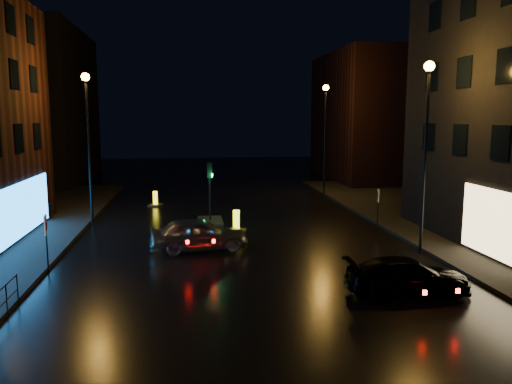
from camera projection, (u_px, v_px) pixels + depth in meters
ground at (270, 314)px, 15.38m from camera, size 120.00×120.00×0.00m
building_far_left at (40, 106)px, 46.46m from camera, size 8.00×16.00×14.00m
building_far_right at (370, 117)px, 47.86m from camera, size 8.00×14.00×12.00m
street_lamp_lfar at (88, 125)px, 27.21m from camera, size 0.44×0.44×8.37m
street_lamp_rnear at (426, 128)px, 21.49m from camera, size 0.44×0.44×8.37m
street_lamp_rfar at (325, 123)px, 37.16m from camera, size 0.44×0.44×8.37m
traffic_signal at (210, 213)px, 28.86m from camera, size 1.40×2.40×3.45m
silver_hatchback at (199, 234)px, 22.65m from camera, size 4.60×2.23×1.51m
dark_sedan at (408, 276)px, 17.09m from camera, size 4.33×1.87×1.24m
bollard_near at (236, 228)px, 26.17m from camera, size 1.23×1.56×1.20m
bollard_far at (155, 203)px, 34.08m from camera, size 1.05×1.31×1.01m
road_sign_left at (46, 230)px, 19.18m from camera, size 0.14×0.55×2.29m
road_sign_right at (378, 199)px, 27.36m from camera, size 0.18×0.50×2.09m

